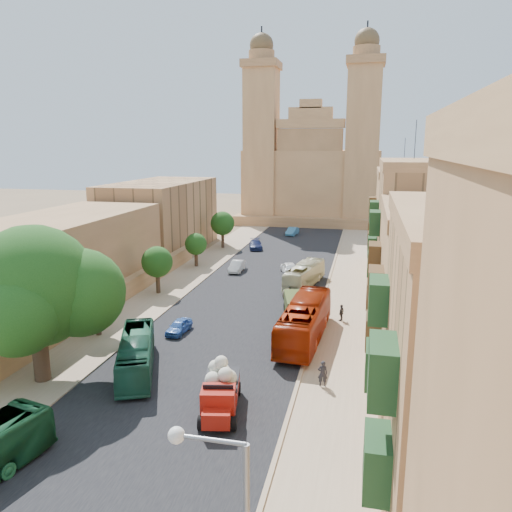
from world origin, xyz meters
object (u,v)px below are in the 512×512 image
at_px(street_tree_b, 157,262).
at_px(olive_pickup, 296,306).
at_px(red_truck, 220,390).
at_px(ficus_tree, 36,291).
at_px(pedestrian_c, 341,313).
at_px(car_dkblue, 256,245).
at_px(street_tree_a, 96,299).
at_px(car_blue_b, 292,231).
at_px(street_tree_c, 196,244).
at_px(bus_red_east, 305,321).
at_px(bus_green_north, 136,354).
at_px(street_tree_d, 223,223).
at_px(bus_cream_east, 305,275).
at_px(car_white_a, 237,266).
at_px(church, 313,173).
at_px(car_white_b, 289,268).
at_px(pedestrian_a, 323,374).
at_px(car_cream, 296,289).
at_px(car_blue_a, 179,326).

distance_m(street_tree_b, olive_pickup, 15.77).
bearing_deg(red_truck, ficus_tree, 174.10).
bearing_deg(pedestrian_c, car_dkblue, -133.52).
distance_m(street_tree_a, car_blue_b, 49.51).
relative_size(street_tree_c, bus_red_east, 0.38).
xyz_separation_m(street_tree_c, car_dkblue, (5.00, 12.16, -2.19)).
height_order(olive_pickup, pedestrian_c, olive_pickup).
bearing_deg(bus_green_north, street_tree_d, 75.89).
height_order(street_tree_b, bus_cream_east, street_tree_b).
xyz_separation_m(car_dkblue, car_blue_b, (3.63, 12.53, 0.01)).
bearing_deg(car_white_a, bus_cream_east, -27.85).
height_order(church, bus_cream_east, church).
distance_m(street_tree_a, car_white_b, 25.99).
distance_m(bus_cream_east, car_dkblue, 20.53).
distance_m(car_dkblue, pedestrian_c, 31.85).
distance_m(street_tree_a, street_tree_b, 12.00).
bearing_deg(ficus_tree, car_blue_b, 81.93).
height_order(car_blue_b, pedestrian_c, pedestrian_c).
bearing_deg(pedestrian_c, ficus_tree, -29.66).
bearing_deg(pedestrian_a, street_tree_a, -22.89).
relative_size(street_tree_c, pedestrian_c, 2.84).
xyz_separation_m(street_tree_b, car_white_a, (5.72, 10.53, -2.66)).
bearing_deg(car_dkblue, car_white_a, -101.58).
relative_size(street_tree_d, car_cream, 1.25).
bearing_deg(ficus_tree, street_tree_c, 91.06).
xyz_separation_m(street_tree_a, car_white_b, (12.08, 22.89, -2.36)).
distance_m(olive_pickup, pedestrian_c, 4.06).
relative_size(street_tree_d, pedestrian_a, 3.17).
distance_m(church, red_truck, 76.40).
bearing_deg(bus_green_north, olive_pickup, 33.73).
bearing_deg(street_tree_c, car_dkblue, 67.65).
relative_size(street_tree_b, street_tree_c, 1.16).
distance_m(street_tree_c, car_cream, 17.11).
xyz_separation_m(bus_red_east, bus_cream_east, (-1.91, 15.38, -0.34)).
distance_m(street_tree_c, car_blue_b, 26.24).
xyz_separation_m(olive_pickup, pedestrian_c, (4.03, -0.40, -0.16)).
relative_size(street_tree_c, street_tree_d, 0.78).
height_order(street_tree_b, car_blue_b, street_tree_b).
bearing_deg(olive_pickup, bus_red_east, -75.49).
distance_m(bus_red_east, bus_cream_east, 15.50).
xyz_separation_m(bus_cream_east, car_white_b, (-2.47, 4.90, -0.51)).
xyz_separation_m(car_blue_b, pedestrian_c, (10.46, -41.09, 0.08)).
relative_size(street_tree_d, bus_red_east, 0.48).
height_order(car_cream, car_white_b, car_white_b).
height_order(car_white_b, pedestrian_a, pedestrian_a).
xyz_separation_m(bus_cream_east, car_dkblue, (-9.55, 18.17, -0.59)).
bearing_deg(car_dkblue, ficus_tree, -110.30).
bearing_deg(olive_pickup, red_truck, -96.58).
relative_size(street_tree_c, car_blue_b, 1.05).
height_order(car_blue_a, pedestrian_a, pedestrian_a).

